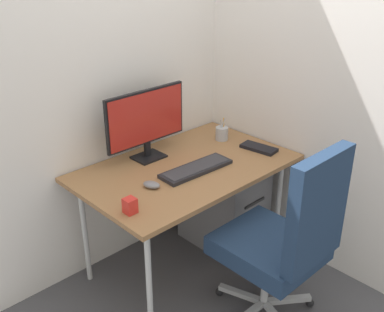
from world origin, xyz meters
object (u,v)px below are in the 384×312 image
(monitor, at_px, (146,120))
(notebook, at_px, (259,148))
(pen_holder, at_px, (222,133))
(desk_clamp_accessory, at_px, (130,206))
(mouse, at_px, (152,185))
(keyboard, at_px, (197,168))
(office_chair, at_px, (285,238))
(filing_cabinet, at_px, (223,203))

(monitor, bearing_deg, notebook, -34.45)
(pen_holder, distance_m, notebook, 0.28)
(desk_clamp_accessory, bearing_deg, notebook, 2.21)
(notebook, bearing_deg, mouse, 166.04)
(keyboard, distance_m, desk_clamp_accessory, 0.57)
(office_chair, xyz_separation_m, monitor, (-0.10, 0.98, 0.41))
(monitor, xyz_separation_m, desk_clamp_accessory, (-0.47, -0.44, -0.21))
(office_chair, bearing_deg, notebook, 49.80)
(office_chair, distance_m, keyboard, 0.66)
(notebook, bearing_deg, filing_cabinet, 122.35)
(office_chair, xyz_separation_m, mouse, (-0.33, 0.66, 0.18))
(pen_holder, bearing_deg, keyboard, -154.37)
(mouse, relative_size, desk_clamp_accessory, 1.25)
(filing_cabinet, height_order, desk_clamp_accessory, desk_clamp_accessory)
(mouse, bearing_deg, filing_cabinet, -12.56)
(keyboard, relative_size, notebook, 2.00)
(office_chair, distance_m, filing_cabinet, 0.85)
(monitor, distance_m, notebook, 0.75)
(office_chair, height_order, monitor, monitor)
(monitor, relative_size, pen_holder, 3.84)
(office_chair, bearing_deg, pen_holder, 63.06)
(office_chair, xyz_separation_m, pen_holder, (0.43, 0.85, 0.21))
(monitor, relative_size, desk_clamp_accessory, 7.15)
(pen_holder, xyz_separation_m, desk_clamp_accessory, (-1.00, -0.32, -0.01))
(office_chair, distance_m, notebook, 0.77)
(monitor, relative_size, keyboard, 1.22)
(office_chair, height_order, keyboard, office_chair)
(filing_cabinet, height_order, notebook, notebook)
(monitor, distance_m, mouse, 0.45)
(monitor, distance_m, keyboard, 0.42)
(keyboard, bearing_deg, office_chair, -88.92)
(monitor, relative_size, notebook, 2.44)
(mouse, xyz_separation_m, pen_holder, (0.77, 0.19, 0.03))
(keyboard, xyz_separation_m, desk_clamp_accessory, (-0.56, -0.11, 0.03))
(mouse, height_order, notebook, mouse)
(monitor, bearing_deg, mouse, -125.77)
(office_chair, distance_m, desk_clamp_accessory, 0.81)
(keyboard, relative_size, mouse, 4.71)
(filing_cabinet, bearing_deg, desk_clamp_accessory, -167.35)
(mouse, distance_m, desk_clamp_accessory, 0.27)
(keyboard, height_order, desk_clamp_accessory, desk_clamp_accessory)
(office_chair, distance_m, pen_holder, 0.97)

